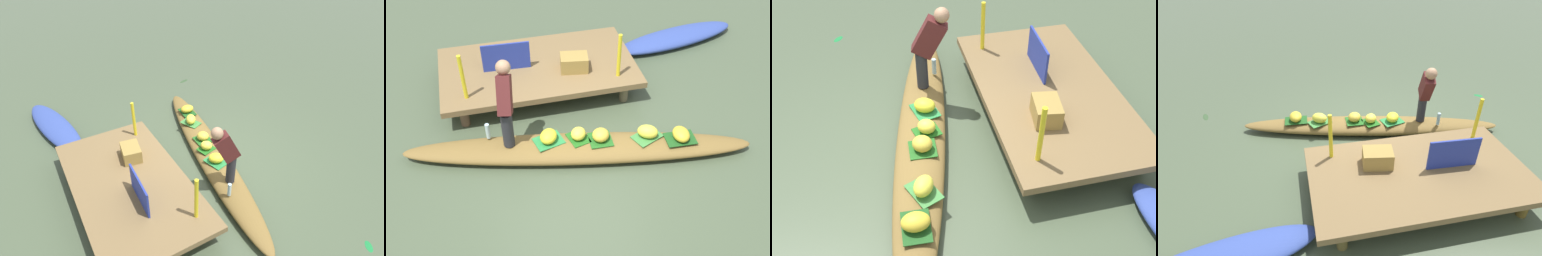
{
  "view_description": "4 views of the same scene",
  "coord_description": "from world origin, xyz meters",
  "views": [
    {
      "loc": [
        -4.17,
        2.84,
        4.24
      ],
      "look_at": [
        0.47,
        0.14,
        0.51
      ],
      "focal_mm": 30.01,
      "sensor_mm": 36.0,
      "label": 1
    },
    {
      "loc": [
        -1.14,
        -4.61,
        4.76
      ],
      "look_at": [
        0.05,
        0.19,
        0.34
      ],
      "focal_mm": 43.5,
      "sensor_mm": 36.0,
      "label": 2
    },
    {
      "loc": [
        4.3,
        -0.46,
        4.12
      ],
      "look_at": [
        0.31,
        0.49,
        0.48
      ],
      "focal_mm": 43.16,
      "sensor_mm": 36.0,
      "label": 3
    },
    {
      "loc": [
        1.43,
        4.93,
        3.39
      ],
      "look_at": [
        0.48,
        0.32,
        0.34
      ],
      "focal_mm": 28.8,
      "sensor_mm": 36.0,
      "label": 4
    }
  ],
  "objects": [
    {
      "name": "railing_post_west",
      "position": [
        -1.45,
        1.19,
        0.79
      ],
      "size": [
        0.06,
        0.06,
        0.74
      ],
      "primitive_type": "cylinder",
      "color": "yellow",
      "rests_on": "dock_platform"
    },
    {
      "name": "banana_bunch_4",
      "position": [
        -0.4,
        0.12,
        0.34
      ],
      "size": [
        0.35,
        0.36,
        0.17
      ],
      "primitive_type": "ellipsoid",
      "rotation": [
        0.0,
        0.0,
        1.03
      ],
      "color": "yellow",
      "rests_on": "vendor_boat"
    },
    {
      "name": "vendor_person",
      "position": [
        -0.92,
        0.31,
        0.93
      ],
      "size": [
        0.27,
        0.53,
        1.19
      ],
      "color": "#28282D",
      "rests_on": "vendor_boat"
    },
    {
      "name": "vendor_boat",
      "position": [
        0.0,
        0.0,
        0.12
      ],
      "size": [
        4.99,
        1.59,
        0.25
      ],
      "primitive_type": "ellipsoid",
      "rotation": [
        0.0,
        0.0,
        -0.2
      ],
      "color": "brown",
      "rests_on": "ground"
    },
    {
      "name": "market_banner",
      "position": [
        -0.75,
        1.79,
        0.66
      ],
      "size": [
        0.77,
        0.06,
        0.48
      ],
      "primitive_type": "cube",
      "rotation": [
        0.0,
        0.0,
        -0.05
      ],
      "color": "navy",
      "rests_on": "dock_platform"
    },
    {
      "name": "leaf_mat_4",
      "position": [
        -0.4,
        0.12,
        0.25
      ],
      "size": [
        0.46,
        0.39,
        0.01
      ],
      "primitive_type": "cube",
      "rotation": [
        0.0,
        0.0,
        0.24
      ],
      "color": "#28803E",
      "rests_on": "vendor_boat"
    },
    {
      "name": "moored_boat",
      "position": [
        2.54,
        2.52,
        0.12
      ],
      "size": [
        2.58,
        1.08,
        0.23
      ],
      "primitive_type": "ellipsoid",
      "rotation": [
        0.0,
        0.0,
        0.19
      ],
      "color": "#324797",
      "rests_on": "ground"
    },
    {
      "name": "banana_bunch_0",
      "position": [
        0.32,
        -0.03,
        0.34
      ],
      "size": [
        0.34,
        0.34,
        0.18
      ],
      "primitive_type": "ellipsoid",
      "rotation": [
        0.0,
        0.0,
        5.47
      ],
      "color": "gold",
      "rests_on": "vendor_boat"
    },
    {
      "name": "banana_bunch_3",
      "position": [
        0.02,
        0.08,
        0.34
      ],
      "size": [
        0.3,
        0.31,
        0.17
      ],
      "primitive_type": "ellipsoid",
      "rotation": [
        0.0,
        0.0,
        4.07
      ],
      "color": "yellow",
      "rests_on": "vendor_boat"
    },
    {
      "name": "banana_bunch_2",
      "position": [
        0.98,
        -0.12,
        0.35
      ],
      "size": [
        0.36,
        0.32,
        0.19
      ],
      "primitive_type": "ellipsoid",
      "rotation": [
        0.0,
        0.0,
        2.65
      ],
      "color": "yellow",
      "rests_on": "vendor_boat"
    },
    {
      "name": "water_bottle",
      "position": [
        -1.21,
        0.4,
        0.37
      ],
      "size": [
        0.06,
        0.06,
        0.24
      ],
      "primitive_type": "cylinder",
      "color": "#ACCFD8",
      "rests_on": "vendor_boat"
    },
    {
      "name": "leaf_mat_2",
      "position": [
        0.98,
        -0.12,
        0.25
      ],
      "size": [
        0.48,
        0.41,
        0.01
      ],
      "primitive_type": "cube",
      "rotation": [
        0.0,
        0.0,
        0.41
      ],
      "color": "#3D803B",
      "rests_on": "vendor_boat"
    },
    {
      "name": "drifting_plant_0",
      "position": [
        3.32,
        -1.23,
        0.0
      ],
      "size": [
        0.19,
        0.32,
        0.01
      ],
      "primitive_type": "ellipsoid",
      "rotation": [
        0.0,
        0.0,
        1.87
      ],
      "color": "#314B2B",
      "rests_on": "ground"
    },
    {
      "name": "dock_platform",
      "position": [
        -0.25,
        1.79,
        0.36
      ],
      "size": [
        3.2,
        1.8,
        0.42
      ],
      "color": "brown",
      "rests_on": "ground"
    },
    {
      "name": "canal_water",
      "position": [
        0.0,
        0.0,
        0.0
      ],
      "size": [
        40.0,
        40.0,
        0.0
      ],
      "primitive_type": "plane",
      "color": "#45533B",
      "rests_on": "ground"
    },
    {
      "name": "leaf_mat_1",
      "position": [
        1.43,
        -0.28,
        0.25
      ],
      "size": [
        0.44,
        0.32,
        0.01
      ],
      "primitive_type": "cube",
      "rotation": [
        0.0,
        0.0,
        3.09
      ],
      "color": "#1C4F1C",
      "rests_on": "vendor_boat"
    },
    {
      "name": "produce_crate",
      "position": [
        0.31,
        1.52,
        0.55
      ],
      "size": [
        0.49,
        0.39,
        0.26
      ],
      "primitive_type": "cube",
      "rotation": [
        0.0,
        0.0,
        -0.16
      ],
      "color": "olive",
      "rests_on": "dock_platform"
    },
    {
      "name": "leaf_mat_3",
      "position": [
        0.02,
        0.08,
        0.25
      ],
      "size": [
        0.33,
        0.38,
        0.01
      ],
      "primitive_type": "cube",
      "rotation": [
        0.0,
        0.0,
        1.81
      ],
      "color": "#20641C",
      "rests_on": "vendor_boat"
    },
    {
      "name": "leaf_mat_0",
      "position": [
        0.32,
        -0.03,
        0.25
      ],
      "size": [
        0.34,
        0.34,
        0.01
      ],
      "primitive_type": "cube",
      "rotation": [
        0.0,
        0.0,
        1.53
      ],
      "color": "#21601E",
      "rests_on": "vendor_boat"
    },
    {
      "name": "drifting_plant_1",
      "position": [
        -2.96,
        -0.96,
        0.0
      ],
      "size": [
        0.23,
        0.21,
        0.01
      ],
      "primitive_type": "ellipsoid",
      "rotation": [
        0.0,
        0.0,
        2.5
      ],
      "color": "#187534",
      "rests_on": "ground"
    },
    {
      "name": "railing_post_east",
      "position": [
        0.95,
        1.19,
        0.79
      ],
      "size": [
        0.06,
        0.06,
        0.74
      ],
      "primitive_type": "cylinder",
      "color": "yellow",
      "rests_on": "dock_platform"
    },
    {
      "name": "banana_bunch_1",
      "position": [
        1.43,
        -0.28,
        0.34
      ],
      "size": [
        0.24,
        0.31,
        0.17
      ],
      "primitive_type": "ellipsoid",
      "rotation": [
        0.0,
        0.0,
        4.69
      ],
      "color": "gold",
      "rests_on": "vendor_boat"
    }
  ]
}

